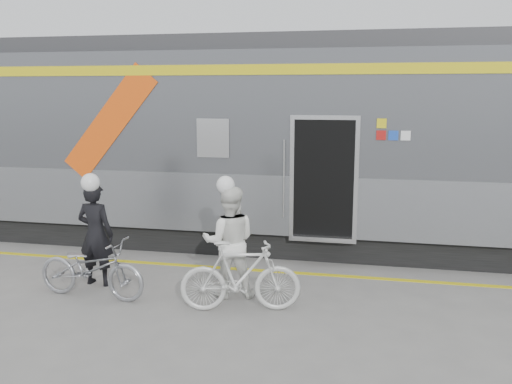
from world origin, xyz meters
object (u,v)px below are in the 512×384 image
(bicycle_right, at_px, (240,276))
(bicycle_left, at_px, (91,268))
(woman, at_px, (229,242))
(man, at_px, (96,234))

(bicycle_right, bearing_deg, bicycle_left, 76.19)
(woman, relative_size, bicycle_right, 0.99)
(bicycle_left, xyz_separation_m, woman, (2.02, 0.51, 0.39))
(bicycle_left, distance_m, woman, 2.12)
(woman, xyz_separation_m, bicycle_right, (0.30, -0.55, -0.33))
(man, distance_m, bicycle_right, 2.60)
(bicycle_left, height_order, woman, woman)
(man, xyz_separation_m, bicycle_right, (2.52, -0.59, -0.32))
(woman, distance_m, bicycle_right, 0.71)
(man, distance_m, woman, 2.22)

